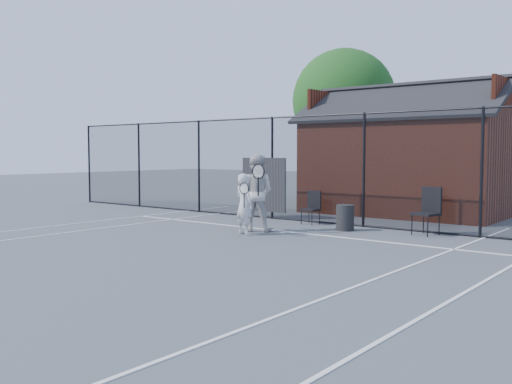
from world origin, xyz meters
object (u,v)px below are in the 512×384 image
Objects in this scene: chair_left at (310,208)px; chair_right at (426,212)px; player_back at (256,193)px; waste_bin at (345,218)px; player_front at (244,204)px; clubhouse at (409,163)px.

chair_left is 0.80× the size of chair_right.
player_back is 2.15× the size of chair_left.
waste_bin is at bearing -151.28° from chair_right.
player_back is (-0.18, 0.67, 0.23)m from player_front.
chair_right is at bearing 37.72° from player_front.
waste_bin is (1.36, -0.50, -0.12)m from chair_left.
clubhouse is at bearing 132.08° from chair_right.
waste_bin is at bearing 54.57° from player_front.
player_back is 2.06m from chair_left.
chair_right reaches higher than waste_bin.
clubhouse is 4.64m from chair_left.
player_back reaches higher than chair_right.
player_front is at bearing -128.39° from chair_right.
player_front is at bearing -74.69° from player_back.
player_back is 2.33m from waste_bin.
player_front is (-1.05, -7.04, -0.87)m from clubhouse.
chair_right reaches higher than chair_left.
chair_right is at bearing 14.84° from waste_bin.
chair_left is (-0.89, -4.40, -1.16)m from clubhouse.
player_front reaches higher than chair_left.
player_back is at bearing -97.46° from chair_left.
player_front is 0.73m from player_back.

